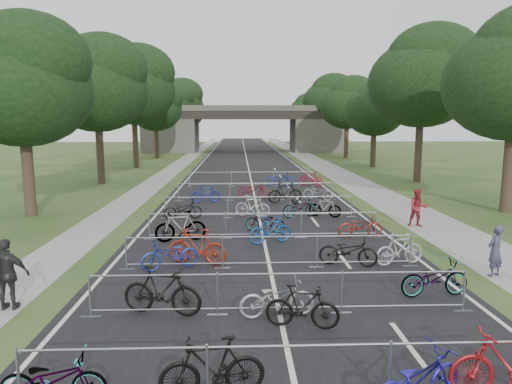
% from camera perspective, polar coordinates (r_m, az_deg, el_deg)
% --- Properties ---
extents(road, '(11.00, 140.00, 0.01)m').
position_cam_1_polar(road, '(57.22, -1.18, 4.12)').
color(road, black).
rests_on(road, ground).
extents(sidewalk_right, '(3.00, 140.00, 0.01)m').
position_cam_1_polar(sidewalk_right, '(57.92, 6.78, 4.12)').
color(sidewalk_right, gray).
rests_on(sidewalk_right, ground).
extents(sidewalk_left, '(2.00, 140.00, 0.01)m').
position_cam_1_polar(sidewalk_left, '(57.58, -8.68, 4.05)').
color(sidewalk_left, gray).
rests_on(sidewalk_left, ground).
extents(lane_markings, '(0.12, 140.00, 0.00)m').
position_cam_1_polar(lane_markings, '(57.22, -1.18, 4.12)').
color(lane_markings, silver).
rests_on(lane_markings, ground).
extents(overpass_bridge, '(31.00, 8.00, 7.05)m').
position_cam_1_polar(overpass_bridge, '(72.04, -1.40, 7.90)').
color(overpass_bridge, '#4C4A44').
rests_on(overpass_bridge, ground).
extents(tree_left_0, '(6.72, 6.72, 10.25)m').
position_cam_1_polar(tree_left_0, '(25.26, -27.13, 11.91)').
color(tree_left_0, '#33261C').
rests_on(tree_left_0, ground).
extents(tree_left_1, '(7.56, 7.56, 11.53)m').
position_cam_1_polar(tree_left_1, '(36.55, -19.17, 12.42)').
color(tree_left_1, '#33261C').
rests_on(tree_left_1, ground).
extents(tree_right_1, '(8.18, 8.18, 12.47)m').
position_cam_1_polar(tree_right_1, '(37.81, 20.27, 13.14)').
color(tree_right_1, '#33261C').
rests_on(tree_right_1, ground).
extents(tree_left_2, '(8.40, 8.40, 12.81)m').
position_cam_1_polar(tree_left_2, '(48.21, -15.00, 12.59)').
color(tree_left_2, '#33261C').
rests_on(tree_left_2, ground).
extents(tree_right_2, '(6.16, 6.16, 9.39)m').
position_cam_1_polar(tree_right_2, '(49.03, 14.76, 9.99)').
color(tree_right_2, '#33261C').
rests_on(tree_right_2, ground).
extents(tree_left_3, '(6.72, 6.72, 10.25)m').
position_cam_1_polar(tree_left_3, '(59.88, -12.38, 10.34)').
color(tree_left_3, '#33261C').
rests_on(tree_left_3, ground).
extents(tree_right_3, '(7.17, 7.17, 10.93)m').
position_cam_1_polar(tree_right_3, '(60.65, 11.47, 10.76)').
color(tree_right_3, '#33261C').
rests_on(tree_right_3, ground).
extents(tree_left_4, '(7.56, 7.56, 11.53)m').
position_cam_1_polar(tree_left_4, '(71.75, -10.70, 10.76)').
color(tree_left_4, '#33261C').
rests_on(tree_left_4, ground).
extents(tree_right_4, '(8.18, 8.18, 12.47)m').
position_cam_1_polar(tree_right_4, '(72.40, 9.23, 11.25)').
color(tree_right_4, '#33261C').
rests_on(tree_right_4, ground).
extents(tree_left_5, '(8.40, 8.40, 12.81)m').
position_cam_1_polar(tree_left_5, '(83.67, -9.49, 11.06)').
color(tree_left_5, '#33261C').
rests_on(tree_left_5, ground).
extents(tree_right_5, '(6.16, 6.16, 9.39)m').
position_cam_1_polar(tree_right_5, '(84.14, 7.58, 9.61)').
color(tree_right_5, '#33261C').
rests_on(tree_right_5, ground).
extents(tree_left_6, '(6.72, 6.72, 10.25)m').
position_cam_1_polar(tree_left_6, '(95.53, -8.55, 9.81)').
color(tree_left_6, '#33261C').
rests_on(tree_left_6, ground).
extents(tree_right_6, '(7.17, 7.17, 10.93)m').
position_cam_1_polar(tree_right_6, '(96.01, 6.37, 10.11)').
color(tree_right_6, '#33261C').
rests_on(tree_right_6, ground).
extents(barrier_row_0, '(9.70, 0.08, 1.10)m').
position_cam_1_polar(barrier_row_0, '(8.23, 5.41, -21.70)').
color(barrier_row_0, gray).
rests_on(barrier_row_0, ground).
extents(barrier_row_1, '(9.70, 0.08, 1.10)m').
position_cam_1_polar(barrier_row_1, '(11.45, 3.00, -12.55)').
color(barrier_row_1, gray).
rests_on(barrier_row_1, ground).
extents(barrier_row_2, '(9.70, 0.08, 1.10)m').
position_cam_1_polar(barrier_row_2, '(14.85, 1.74, -7.49)').
color(barrier_row_2, gray).
rests_on(barrier_row_2, ground).
extents(barrier_row_3, '(9.70, 0.08, 1.10)m').
position_cam_1_polar(barrier_row_3, '(18.52, 0.94, -4.18)').
color(barrier_row_3, gray).
rests_on(barrier_row_3, ground).
extents(barrier_row_4, '(9.70, 0.08, 1.10)m').
position_cam_1_polar(barrier_row_4, '(22.43, 0.39, -1.88)').
color(barrier_row_4, gray).
rests_on(barrier_row_4, ground).
extents(barrier_row_5, '(9.70, 0.08, 1.10)m').
position_cam_1_polar(barrier_row_5, '(27.36, -0.08, 0.07)').
color(barrier_row_5, gray).
rests_on(barrier_row_5, ground).
extents(barrier_row_6, '(9.70, 0.08, 1.10)m').
position_cam_1_polar(barrier_row_6, '(33.30, -0.46, 1.64)').
color(barrier_row_6, gray).
rests_on(barrier_row_6, ground).
extents(bike_0, '(1.78, 0.66, 0.93)m').
position_cam_1_polar(bike_0, '(8.86, -24.00, -20.68)').
color(bike_0, gray).
rests_on(bike_0, ground).
extents(bike_1, '(1.88, 0.77, 1.10)m').
position_cam_1_polar(bike_1, '(8.38, -5.48, -21.04)').
color(bike_1, black).
rests_on(bike_1, ground).
extents(bike_2, '(1.99, 1.38, 0.99)m').
position_cam_1_polar(bike_2, '(8.56, 19.51, -21.27)').
color(bike_2, '#201B97').
rests_on(bike_2, ground).
extents(bike_3, '(2.10, 0.61, 1.26)m').
position_cam_1_polar(bike_3, '(9.36, 29.10, -18.27)').
color(bike_3, maroon).
rests_on(bike_3, ground).
extents(bike_4, '(2.11, 1.06, 1.22)m').
position_cam_1_polar(bike_4, '(11.63, -11.67, -12.03)').
color(bike_4, black).
rests_on(bike_4, ground).
extents(bike_5, '(1.92, 0.88, 0.97)m').
position_cam_1_polar(bike_5, '(11.33, 2.64, -13.11)').
color(bike_5, '#95979C').
rests_on(bike_5, ground).
extents(bike_6, '(1.78, 0.84, 1.03)m').
position_cam_1_polar(bike_6, '(10.81, 5.82, -14.10)').
color(bike_6, black).
rests_on(bike_6, ground).
extents(bike_7, '(1.99, 0.90, 1.01)m').
position_cam_1_polar(bike_7, '(13.47, 21.41, -10.02)').
color(bike_7, gray).
rests_on(bike_7, ground).
extents(bike_8, '(2.00, 1.36, 1.00)m').
position_cam_1_polar(bike_8, '(14.95, -10.64, -7.72)').
color(bike_8, navy).
rests_on(bike_8, ground).
extents(bike_9, '(2.10, 1.12, 1.22)m').
position_cam_1_polar(bike_9, '(15.32, -7.35, -6.80)').
color(bike_9, '#A02917').
rests_on(bike_9, ground).
extents(bike_10, '(2.01, 1.15, 1.00)m').
position_cam_1_polar(bike_10, '(15.39, 11.46, -7.26)').
color(bike_10, black).
rests_on(bike_10, ground).
extents(bike_11, '(1.84, 0.94, 1.07)m').
position_cam_1_polar(bike_11, '(15.87, 17.51, -6.88)').
color(bike_11, '#B2B2BA').
rests_on(bike_11, ground).
extents(bike_12, '(2.09, 1.05, 1.21)m').
position_cam_1_polar(bike_12, '(18.28, -9.40, -4.29)').
color(bike_12, gray).
rests_on(bike_12, ground).
extents(bike_13, '(1.84, 1.16, 0.91)m').
position_cam_1_polar(bike_13, '(19.54, 1.17, -3.76)').
color(bike_13, gray).
rests_on(bike_13, ground).
extents(bike_14, '(1.84, 1.08, 1.07)m').
position_cam_1_polar(bike_14, '(17.76, 1.84, -4.80)').
color(bike_14, navy).
rests_on(bike_14, ground).
extents(bike_15, '(1.87, 0.75, 0.96)m').
position_cam_1_polar(bike_15, '(19.15, 12.91, -4.17)').
color(bike_15, maroon).
rests_on(bike_15, ground).
extents(bike_16, '(1.94, 1.03, 0.97)m').
position_cam_1_polar(bike_16, '(22.40, -9.14, -2.16)').
color(bike_16, black).
rests_on(bike_16, ground).
extents(bike_17, '(1.86, 0.95, 1.07)m').
position_cam_1_polar(bike_17, '(22.66, -0.45, -1.79)').
color(bike_17, '#98989F').
rests_on(bike_17, ground).
extents(bike_18, '(1.94, 1.14, 0.96)m').
position_cam_1_polar(bike_18, '(22.73, 5.52, -1.94)').
color(bike_18, gray).
rests_on(bike_18, ground).
extents(bike_19, '(1.68, 1.07, 0.98)m').
position_cam_1_polar(bike_19, '(22.86, 8.60, -1.91)').
color(bike_19, gray).
rests_on(bike_19, ground).
extents(bike_20, '(1.78, 0.73, 1.04)m').
position_cam_1_polar(bike_20, '(26.87, -6.30, -0.21)').
color(bike_20, navy).
rests_on(bike_20, ground).
extents(bike_21, '(2.10, 1.38, 1.04)m').
position_cam_1_polar(bike_21, '(28.21, -0.31, 0.29)').
color(bike_21, maroon).
rests_on(bike_21, ground).
extents(bike_22, '(2.11, 1.00, 1.23)m').
position_cam_1_polar(bike_22, '(26.51, 3.65, -0.08)').
color(bike_22, black).
rests_on(bike_22, ground).
extents(bike_23, '(1.98, 1.46, 0.99)m').
position_cam_1_polar(bike_23, '(27.66, 7.77, -0.02)').
color(bike_23, gray).
rests_on(bike_23, ground).
extents(bike_26, '(2.17, 1.11, 1.09)m').
position_cam_1_polar(bike_26, '(33.28, 2.98, 1.62)').
color(bike_26, navy).
rests_on(bike_26, ground).
extents(bike_27, '(1.86, 1.30, 1.10)m').
position_cam_1_polar(bike_27, '(33.67, 6.88, 1.67)').
color(bike_27, maroon).
rests_on(bike_27, ground).
extents(pedestrian_a, '(0.70, 0.61, 1.61)m').
position_cam_1_polar(pedestrian_a, '(15.80, 27.72, -6.55)').
color(pedestrian_a, '#373752').
rests_on(pedestrian_a, ground).
extents(pedestrian_b, '(0.90, 0.75, 1.70)m').
position_cam_1_polar(pedestrian_b, '(21.77, 19.58, -1.91)').
color(pedestrian_b, maroon).
rests_on(pedestrian_b, ground).
extents(pedestrian_c, '(1.08, 0.47, 1.83)m').
position_cam_1_polar(pedestrian_c, '(13.17, -28.63, -9.07)').
color(pedestrian_c, '#28292B').
rests_on(pedestrian_c, ground).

